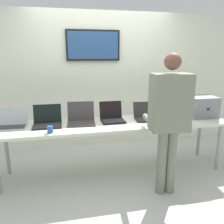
{
  "coord_description": "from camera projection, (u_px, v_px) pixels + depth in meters",
  "views": [
    {
      "loc": [
        -0.65,
        -2.94,
        1.68
      ],
      "look_at": [
        -0.04,
        -0.02,
        0.91
      ],
      "focal_mm": 36.22,
      "sensor_mm": 36.0,
      "label": 1
    }
  ],
  "objects": [
    {
      "name": "ground",
      "position": [
        115.0,
        172.0,
        3.34
      ],
      "size": [
        8.0,
        8.0,
        0.04
      ],
      "primitive_type": "cube",
      "color": "#B8B8AE"
    },
    {
      "name": "back_wall",
      "position": [
        101.0,
        80.0,
        4.1
      ],
      "size": [
        8.0,
        0.11,
        2.4
      ],
      "color": "silver",
      "rests_on": "ground"
    },
    {
      "name": "workbench",
      "position": [
        115.0,
        126.0,
        3.16
      ],
      "size": [
        3.21,
        0.7,
        0.75
      ],
      "color": "beige",
      "rests_on": "ground"
    },
    {
      "name": "equipment_box",
      "position": [
        201.0,
        106.0,
        3.43
      ],
      "size": [
        0.41,
        0.38,
        0.31
      ],
      "color": "slate",
      "rests_on": "workbench"
    },
    {
      "name": "laptop_station_0",
      "position": [
        13.0,
        123.0,
        2.95
      ],
      "size": [
        0.37,
        0.34,
        0.22
      ],
      "color": "#A9B7B6",
      "rests_on": "workbench"
    },
    {
      "name": "laptop_station_1",
      "position": [
        47.0,
        121.0,
        3.01
      ],
      "size": [
        0.37,
        0.31,
        0.27
      ],
      "color": "black",
      "rests_on": "workbench"
    },
    {
      "name": "laptop_station_2",
      "position": [
        81.0,
        119.0,
        3.12
      ],
      "size": [
        0.39,
        0.38,
        0.27
      ],
      "color": "#3B3538",
      "rests_on": "workbench"
    },
    {
      "name": "laptop_station_3",
      "position": [
        112.0,
        117.0,
        3.22
      ],
      "size": [
        0.33,
        0.32,
        0.26
      ],
      "color": "black",
      "rests_on": "workbench"
    },
    {
      "name": "laptop_station_4",
      "position": [
        146.0,
        116.0,
        3.29
      ],
      "size": [
        0.34,
        0.33,
        0.24
      ],
      "color": "#282326",
      "rests_on": "workbench"
    },
    {
      "name": "laptop_station_5",
      "position": [
        173.0,
        114.0,
        3.39
      ],
      "size": [
        0.33,
        0.36,
        0.22
      ],
      "color": "#A9B3BB",
      "rests_on": "workbench"
    },
    {
      "name": "person",
      "position": [
        169.0,
        113.0,
        2.59
      ],
      "size": [
        0.47,
        0.62,
        1.69
      ],
      "color": "slate",
      "rests_on": "ground"
    },
    {
      "name": "coffee_mug",
      "position": [
        50.0,
        129.0,
        2.73
      ],
      "size": [
        0.07,
        0.07,
        0.08
      ],
      "color": "#29549F",
      "rests_on": "workbench"
    },
    {
      "name": "paper_sheet",
      "position": [
        135.0,
        125.0,
        3.04
      ],
      "size": [
        0.28,
        0.34,
        0.0
      ],
      "color": "white",
      "rests_on": "workbench"
    }
  ]
}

